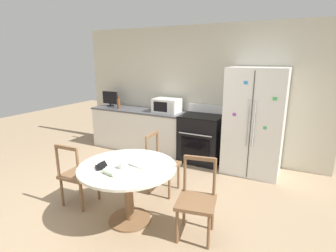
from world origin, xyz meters
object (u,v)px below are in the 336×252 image
object	(u,v)px
oven_range	(201,138)
dining_chair_left	(78,175)
candle_glass	(123,166)
counter_bottle	(119,103)
refrigerator	(254,122)
wallet	(101,166)
microwave	(167,105)
dining_chair_right	(197,201)
countertop_tv	(110,98)
dining_chair_far	(162,164)

from	to	relation	value
oven_range	dining_chair_left	world-z (taller)	oven_range
dining_chair_left	candle_glass	xyz separation A→B (m)	(0.84, -0.09, 0.34)
oven_range	counter_bottle	bearing A→B (deg)	-177.37
refrigerator	wallet	distance (m)	2.76
dining_chair_left	refrigerator	bearing A→B (deg)	45.74
microwave	dining_chair_right	xyz separation A→B (m)	(1.53, -2.19, -0.60)
countertop_tv	wallet	size ratio (longest dim) A/B	2.25
dining_chair_far	microwave	bearing A→B (deg)	-157.58
oven_range	countertop_tv	distance (m)	2.34
counter_bottle	dining_chair_left	size ratio (longest dim) A/B	0.34
oven_range	counter_bottle	world-z (taller)	counter_bottle
dining_chair_left	wallet	size ratio (longest dim) A/B	5.20
dining_chair_right	candle_glass	distance (m)	0.93
microwave	dining_chair_far	bearing A→B (deg)	-64.92
refrigerator	counter_bottle	world-z (taller)	refrigerator
counter_bottle	refrigerator	bearing A→B (deg)	0.82
oven_range	microwave	xyz separation A→B (m)	(-0.78, 0.04, 0.57)
candle_glass	wallet	size ratio (longest dim) A/B	0.49
oven_range	dining_chair_far	world-z (taller)	oven_range
counter_bottle	dining_chair_far	world-z (taller)	counter_bottle
counter_bottle	candle_glass	size ratio (longest dim) A/B	3.55
microwave	wallet	xyz separation A→B (m)	(0.46, -2.52, -0.27)
candle_glass	dining_chair_right	bearing A→B (deg)	14.53
counter_bottle	dining_chair_far	size ratio (longest dim) A/B	0.34
microwave	dining_chair_right	size ratio (longest dim) A/B	0.58
microwave	countertop_tv	xyz separation A→B (m)	(-1.48, 0.02, 0.04)
dining_chair_left	candle_glass	bearing A→B (deg)	-9.84
counter_bottle	candle_glass	distance (m)	2.92
refrigerator	wallet	xyz separation A→B (m)	(-1.30, -2.43, -0.15)
oven_range	dining_chair_left	xyz separation A→B (m)	(-0.94, -2.28, -0.03)
refrigerator	candle_glass	world-z (taller)	refrigerator
dining_chair_left	wallet	world-z (taller)	dining_chair_left
oven_range	dining_chair_left	distance (m)	2.46
oven_range	dining_chair_far	distance (m)	1.43
refrigerator	dining_chair_right	xyz separation A→B (m)	(-0.23, -2.10, -0.48)
countertop_tv	dining_chair_left	bearing A→B (deg)	-60.54
wallet	candle_glass	bearing A→B (deg)	26.39
refrigerator	microwave	bearing A→B (deg)	177.23
refrigerator	oven_range	size ratio (longest dim) A/B	1.70
oven_range	wallet	bearing A→B (deg)	-97.40
dining_chair_far	oven_range	bearing A→B (deg)	173.55
refrigerator	candle_glass	xyz separation A→B (m)	(-1.07, -2.32, -0.14)
refrigerator	countertop_tv	size ratio (longest dim) A/B	4.70
counter_bottle	dining_chair_far	bearing A→B (deg)	-36.51
refrigerator	countertop_tv	world-z (taller)	refrigerator
refrigerator	wallet	size ratio (longest dim) A/B	10.57
counter_bottle	dining_chair_far	distance (m)	2.33
countertop_tv	candle_glass	distance (m)	3.26
microwave	counter_bottle	size ratio (longest dim) A/B	1.74
microwave	countertop_tv	size ratio (longest dim) A/B	1.35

